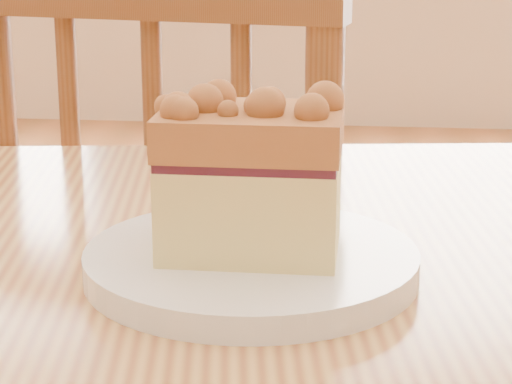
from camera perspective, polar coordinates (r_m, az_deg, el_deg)
cafe_chair_main at (r=1.22m, az=-2.80°, el=-8.13°), size 0.50×0.50×0.94m
plate at (r=0.64m, az=-0.27°, el=-4.13°), size 0.21×0.21×0.02m
cake_slice at (r=0.62m, az=-0.41°, el=1.25°), size 0.12×0.09×0.11m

